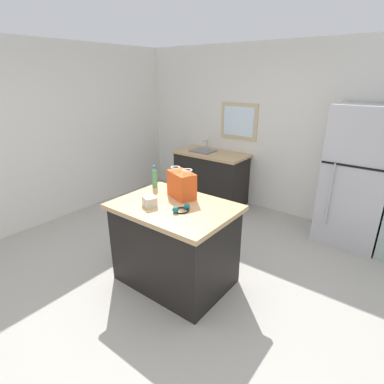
% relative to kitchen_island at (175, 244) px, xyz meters
% --- Properties ---
extents(ground, '(6.58, 6.58, 0.00)m').
position_rel_kitchen_island_xyz_m(ground, '(0.16, -0.12, -0.46)').
color(ground, '#ADA89E').
extents(back_wall, '(5.48, 0.13, 2.63)m').
position_rel_kitchen_island_xyz_m(back_wall, '(0.15, 2.52, 0.86)').
color(back_wall, silver).
rests_on(back_wall, ground).
extents(left_wall, '(0.10, 5.28, 2.63)m').
position_rel_kitchen_island_xyz_m(left_wall, '(-2.58, -0.12, 0.86)').
color(left_wall, silver).
rests_on(left_wall, ground).
extents(kitchen_island, '(1.23, 0.89, 0.91)m').
position_rel_kitchen_island_xyz_m(kitchen_island, '(0.00, 0.00, 0.00)').
color(kitchen_island, black).
rests_on(kitchen_island, ground).
extents(refrigerator, '(0.77, 0.68, 1.83)m').
position_rel_kitchen_island_xyz_m(refrigerator, '(1.29, 2.12, 0.45)').
color(refrigerator, '#B7B7BC').
rests_on(refrigerator, ground).
extents(sink_counter, '(1.26, 0.63, 1.08)m').
position_rel_kitchen_island_xyz_m(sink_counter, '(-0.99, 2.14, -0.00)').
color(sink_counter, black).
rests_on(sink_counter, ground).
extents(shopping_bag, '(0.38, 0.29, 0.33)m').
position_rel_kitchen_island_xyz_m(shopping_bag, '(-0.08, 0.22, 0.60)').
color(shopping_bag, '#DB511E').
rests_on(shopping_bag, kitchen_island).
extents(small_box, '(0.17, 0.16, 0.10)m').
position_rel_kitchen_island_xyz_m(small_box, '(-0.17, -0.17, 0.50)').
color(small_box, beige).
rests_on(small_box, kitchen_island).
extents(bottle, '(0.06, 0.06, 0.26)m').
position_rel_kitchen_island_xyz_m(bottle, '(-0.52, 0.26, 0.57)').
color(bottle, '#4C9956').
rests_on(bottle, kitchen_island).
extents(ear_defenders, '(0.19, 0.19, 0.06)m').
position_rel_kitchen_island_xyz_m(ear_defenders, '(0.15, -0.07, 0.48)').
color(ear_defenders, black).
rests_on(ear_defenders, kitchen_island).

